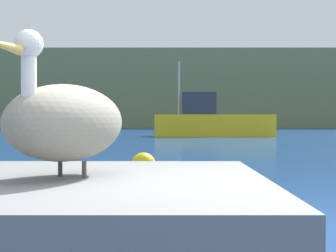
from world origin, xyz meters
TOP-DOWN VIEW (x-y plane):
  - hillside_backdrop at (0.00, 65.58)m, footprint 140.00×17.67m
  - pier_dock at (-1.04, 0.22)m, footprint 2.59×2.64m
  - pelican at (-1.05, 0.21)m, footprint 0.94×1.37m
  - fishing_boat_yellow at (2.43, 31.79)m, footprint 7.76×2.45m
  - mooring_buoy at (-0.90, 7.99)m, footprint 0.53×0.53m

SIDE VIEW (x-z plane):
  - mooring_buoy at x=-0.90m, z-range 0.00..0.53m
  - pier_dock at x=-1.04m, z-range 0.00..0.89m
  - fishing_boat_yellow at x=2.43m, z-range -1.45..3.44m
  - pelican at x=-1.05m, z-range 0.80..1.71m
  - hillside_backdrop at x=0.00m, z-range 0.00..8.94m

